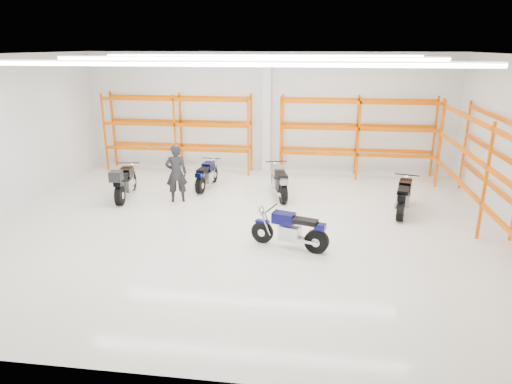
# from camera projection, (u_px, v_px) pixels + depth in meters

# --- Properties ---
(ground) EXTENTS (14.00, 14.00, 0.00)m
(ground) POSITION_uv_depth(u_px,v_px,m) (242.00, 226.00, 12.45)
(ground) COLOR silver
(ground) RESTS_ON ground
(room_shell) EXTENTS (14.02, 12.02, 4.51)m
(room_shell) POSITION_uv_depth(u_px,v_px,m) (241.00, 105.00, 11.47)
(room_shell) COLOR silver
(room_shell) RESTS_ON ground
(motorcycle_main) EXTENTS (1.94, 0.87, 0.98)m
(motorcycle_main) POSITION_uv_depth(u_px,v_px,m) (293.00, 231.00, 10.98)
(motorcycle_main) COLOR black
(motorcycle_main) RESTS_ON ground
(motorcycle_back_a) EXTENTS (0.75, 2.22, 1.14)m
(motorcycle_back_a) POSITION_uv_depth(u_px,v_px,m) (124.00, 183.00, 14.49)
(motorcycle_back_a) COLOR black
(motorcycle_back_a) RESTS_ON ground
(motorcycle_back_b) EXTENTS (0.64, 1.95, 0.96)m
(motorcycle_back_b) POSITION_uv_depth(u_px,v_px,m) (206.00, 176.00, 15.64)
(motorcycle_back_b) COLOR black
(motorcycle_back_b) RESTS_ON ground
(motorcycle_back_c) EXTENTS (0.86, 2.11, 1.06)m
(motorcycle_back_c) POSITION_uv_depth(u_px,v_px,m) (279.00, 182.00, 14.74)
(motorcycle_back_c) COLOR black
(motorcycle_back_c) RESTS_ON ground
(motorcycle_back_d) EXTENTS (0.88, 2.08, 1.04)m
(motorcycle_back_d) POSITION_uv_depth(u_px,v_px,m) (403.00, 198.00, 13.28)
(motorcycle_back_d) COLOR black
(motorcycle_back_d) RESTS_ON ground
(standing_man) EXTENTS (0.77, 0.63, 1.83)m
(standing_man) POSITION_uv_depth(u_px,v_px,m) (176.00, 173.00, 14.19)
(standing_man) COLOR black
(standing_man) RESTS_ON ground
(structural_column) EXTENTS (0.32, 0.32, 4.50)m
(structural_column) POSITION_uv_depth(u_px,v_px,m) (267.00, 114.00, 17.25)
(structural_column) COLOR white
(structural_column) RESTS_ON ground
(pallet_racking_back_left) EXTENTS (5.67, 0.87, 3.00)m
(pallet_racking_back_left) POSITION_uv_depth(u_px,v_px,m) (178.00, 125.00, 17.50)
(pallet_racking_back_left) COLOR #D95100
(pallet_racking_back_left) RESTS_ON ground
(pallet_racking_back_right) EXTENTS (5.67, 0.87, 3.00)m
(pallet_racking_back_right) POSITION_uv_depth(u_px,v_px,m) (358.00, 130.00, 16.64)
(pallet_racking_back_right) COLOR #D95100
(pallet_racking_back_right) RESTS_ON ground
(pallet_racking_side) EXTENTS (0.87, 9.07, 3.00)m
(pallet_racking_side) POSITION_uv_depth(u_px,v_px,m) (505.00, 171.00, 11.07)
(pallet_racking_side) COLOR #D95100
(pallet_racking_side) RESTS_ON ground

